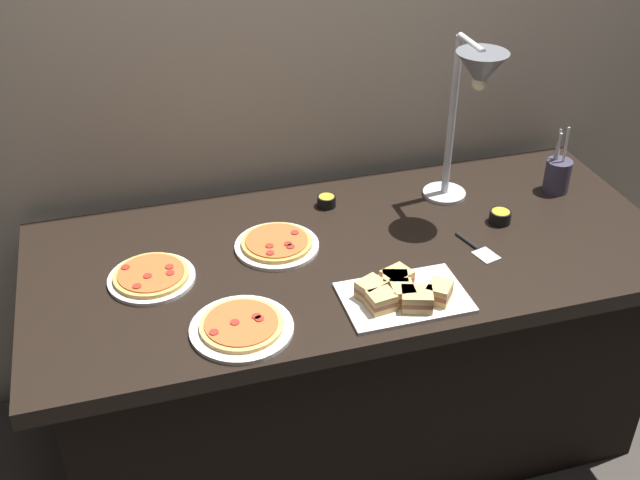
# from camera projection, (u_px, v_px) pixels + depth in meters

# --- Properties ---
(ground_plane) EXTENTS (8.00, 8.00, 0.00)m
(ground_plane) POSITION_uv_depth(u_px,v_px,m) (348.00, 429.00, 2.71)
(ground_plane) COLOR #38332D
(back_wall) EXTENTS (4.40, 0.04, 2.40)m
(back_wall) POSITION_uv_depth(u_px,v_px,m) (307.00, 49.00, 2.45)
(back_wall) COLOR tan
(back_wall) RESTS_ON ground_plane
(buffet_table) EXTENTS (1.90, 0.84, 0.76)m
(buffet_table) POSITION_uv_depth(u_px,v_px,m) (351.00, 345.00, 2.49)
(buffet_table) COLOR black
(buffet_table) RESTS_ON ground_plane
(heat_lamp) EXTENTS (0.15, 0.29, 0.55)m
(heat_lamp) POSITION_uv_depth(u_px,v_px,m) (474.00, 86.00, 2.22)
(heat_lamp) COLOR #B7BABF
(heat_lamp) RESTS_ON buffet_table
(pizza_plate_front) EXTENTS (0.24, 0.24, 0.03)m
(pizza_plate_front) POSITION_uv_depth(u_px,v_px,m) (151.00, 277.00, 2.15)
(pizza_plate_front) COLOR white
(pizza_plate_front) RESTS_ON buffet_table
(pizza_plate_center) EXTENTS (0.25, 0.25, 0.03)m
(pizza_plate_center) POSITION_uv_depth(u_px,v_px,m) (277.00, 244.00, 2.29)
(pizza_plate_center) COLOR white
(pizza_plate_center) RESTS_ON buffet_table
(pizza_plate_raised_stand) EXTENTS (0.27, 0.27, 0.03)m
(pizza_plate_raised_stand) POSITION_uv_depth(u_px,v_px,m) (242.00, 327.00, 1.97)
(pizza_plate_raised_stand) COLOR white
(pizza_plate_raised_stand) RESTS_ON buffet_table
(sandwich_platter) EXTENTS (0.34, 0.22, 0.06)m
(sandwich_platter) POSITION_uv_depth(u_px,v_px,m) (402.00, 293.00, 2.07)
(sandwich_platter) COLOR white
(sandwich_platter) RESTS_ON buffet_table
(sauce_cup_near) EXTENTS (0.07, 0.07, 0.04)m
(sauce_cup_near) POSITION_uv_depth(u_px,v_px,m) (500.00, 216.00, 2.40)
(sauce_cup_near) COLOR black
(sauce_cup_near) RESTS_ON buffet_table
(sauce_cup_far) EXTENTS (0.06, 0.06, 0.04)m
(sauce_cup_far) POSITION_uv_depth(u_px,v_px,m) (326.00, 201.00, 2.48)
(sauce_cup_far) COLOR black
(sauce_cup_far) RESTS_ON buffet_table
(utensil_holder) EXTENTS (0.08, 0.08, 0.23)m
(utensil_holder) POSITION_uv_depth(u_px,v_px,m) (557.00, 175.00, 2.55)
(utensil_holder) COLOR #383347
(utensil_holder) RESTS_ON buffet_table
(serving_spatula) EXTENTS (0.08, 0.17, 0.01)m
(serving_spatula) POSITION_uv_depth(u_px,v_px,m) (477.00, 249.00, 2.28)
(serving_spatula) COLOR #B7BABF
(serving_spatula) RESTS_ON buffet_table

